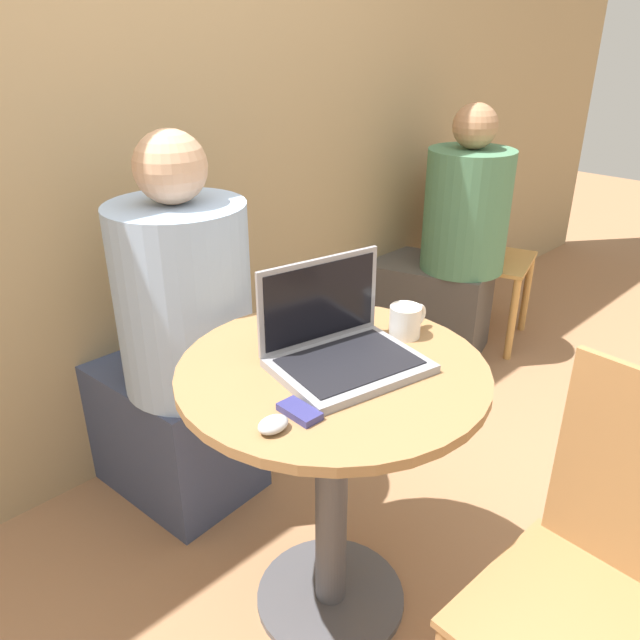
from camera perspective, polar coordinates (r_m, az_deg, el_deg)
The scene contains 11 objects.
ground_plane at distance 1.94m, azimuth 0.95°, elevation -24.08°, with size 12.00×12.00×0.00m, color #9E704C.
back_wall at distance 2.07m, azimuth -20.03°, elevation 19.27°, with size 7.00×0.05×2.60m.
round_table at distance 1.56m, azimuth 1.10°, elevation -11.08°, with size 0.73×0.73×0.76m.
laptop at distance 1.44m, azimuth 1.84°, elevation -2.32°, with size 0.37×0.32×0.23m.
cell_phone at distance 1.28m, azimuth -1.89°, elevation -8.37°, with size 0.05×0.09×0.02m.
computer_mouse at distance 1.23m, azimuth -4.31°, elevation -9.50°, with size 0.07×0.05×0.03m.
coffee_cup at distance 1.59m, azimuth 7.88°, elevation -0.07°, with size 0.12×0.08×0.08m.
chair_empty at distance 1.44m, azimuth 24.19°, elevation -22.00°, with size 0.42×0.42×0.90m.
person_seated at distance 2.04m, azimuth -12.90°, elevation -3.68°, with size 0.42×0.63×1.23m.
chair_background at distance 3.20m, azimuth 14.00°, elevation 6.01°, with size 0.50×0.50×0.87m.
person_background at distance 2.99m, azimuth 11.57°, elevation 5.60°, with size 0.51×0.62×1.18m.
Camera 1 is at (-0.91, -0.87, 1.47)m, focal length 35.00 mm.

